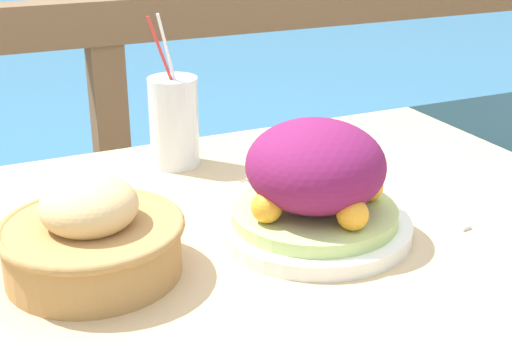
# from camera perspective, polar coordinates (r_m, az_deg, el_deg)

# --- Properties ---
(patio_table) EXTENTS (1.12, 0.81, 0.76)m
(patio_table) POSITION_cam_1_polar(r_m,az_deg,el_deg) (0.99, -1.25, -10.83)
(patio_table) COLOR tan
(patio_table) RESTS_ON ground_plane
(railing_fence) EXTENTS (2.80, 0.08, 0.98)m
(railing_fence) POSITION_cam_1_polar(r_m,az_deg,el_deg) (1.58, -11.68, 4.72)
(railing_fence) COLOR brown
(railing_fence) RESTS_ON ground_plane
(sea_backdrop) EXTENTS (12.00, 4.00, 0.47)m
(sea_backdrop) POSITION_cam_1_polar(r_m,az_deg,el_deg) (4.10, -19.60, 6.94)
(sea_backdrop) COLOR teal
(sea_backdrop) RESTS_ON ground_plane
(salad_plate) EXTENTS (0.26, 0.26, 0.16)m
(salad_plate) POSITION_cam_1_polar(r_m,az_deg,el_deg) (0.93, 4.73, -1.28)
(salad_plate) COLOR white
(salad_plate) RESTS_ON patio_table
(drink_glass) EXTENTS (0.08, 0.08, 0.25)m
(drink_glass) POSITION_cam_1_polar(r_m,az_deg,el_deg) (1.17, -6.57, 3.91)
(drink_glass) COLOR silver
(drink_glass) RESTS_ON patio_table
(bread_basket) EXTENTS (0.22, 0.22, 0.12)m
(bread_basket) POSITION_cam_1_polar(r_m,az_deg,el_deg) (0.86, -12.98, -5.20)
(bread_basket) COLOR #AD7F47
(bread_basket) RESTS_ON patio_table
(fork) EXTENTS (0.04, 0.18, 0.00)m
(fork) POSITION_cam_1_polar(r_m,az_deg,el_deg) (1.05, 12.89, -2.75)
(fork) COLOR silver
(fork) RESTS_ON patio_table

